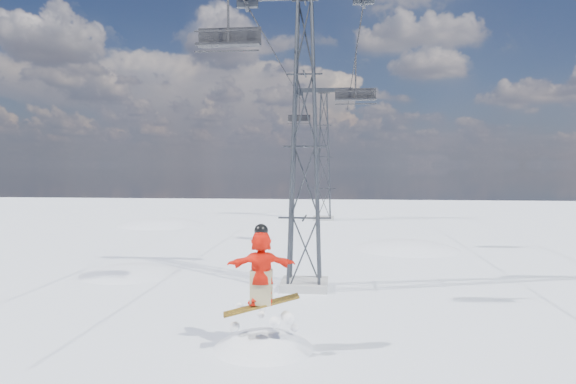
# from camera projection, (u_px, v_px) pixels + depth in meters

# --- Properties ---
(ground) EXTENTS (120.00, 120.00, 0.00)m
(ground) POSITION_uv_depth(u_px,v_px,m) (248.00, 369.00, 12.05)
(ground) COLOR white
(ground) RESTS_ON ground
(snow_terrain) EXTENTS (39.00, 37.00, 22.00)m
(snow_terrain) POSITION_uv_depth(u_px,v_px,m) (234.00, 381.00, 34.13)
(snow_terrain) COLOR white
(snow_terrain) RESTS_ON ground
(lift_tower_near) EXTENTS (5.20, 1.80, 11.43)m
(lift_tower_near) POSITION_uv_depth(u_px,v_px,m) (305.00, 147.00, 19.64)
(lift_tower_near) COLOR #999999
(lift_tower_near) RESTS_ON ground
(lift_tower_far) EXTENTS (5.20, 1.80, 11.43)m
(lift_tower_far) POSITION_uv_depth(u_px,v_px,m) (324.00, 157.00, 44.48)
(lift_tower_far) COLOR #999999
(lift_tower_far) RESTS_ON ground
(haul_cables) EXTENTS (4.46, 51.00, 0.06)m
(haul_cables) POSITION_uv_depth(u_px,v_px,m) (317.00, 64.00, 30.79)
(haul_cables) COLOR black
(haul_cables) RESTS_ON ground
(lift_chair_near) EXTENTS (2.04, 0.59, 2.53)m
(lift_chair_near) POSITION_uv_depth(u_px,v_px,m) (229.00, 38.00, 16.29)
(lift_chair_near) COLOR black
(lift_chair_near) RESTS_ON ground
(lift_chair_mid) EXTENTS (2.24, 0.64, 2.78)m
(lift_chair_mid) POSITION_uv_depth(u_px,v_px,m) (355.00, 95.00, 28.14)
(lift_chair_mid) COLOR black
(lift_chair_mid) RESTS_ON ground
(lift_chair_far) EXTENTS (1.97, 0.57, 2.44)m
(lift_chair_far) POSITION_uv_depth(u_px,v_px,m) (299.00, 119.00, 45.28)
(lift_chair_far) COLOR black
(lift_chair_far) RESTS_ON ground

